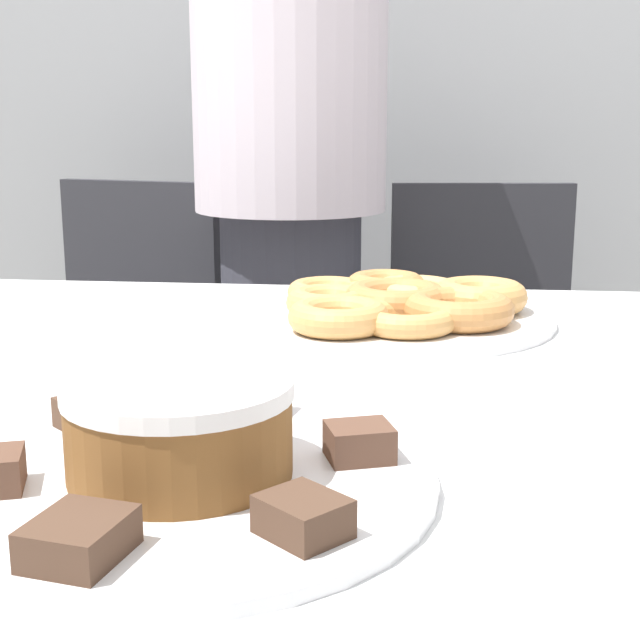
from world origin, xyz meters
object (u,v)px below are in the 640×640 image
(office_chair_right, at_px, (489,409))
(plate_cake, at_px, (182,480))
(office_chair_left, at_px, (110,396))
(frosted_cake, at_px, (180,427))
(plate_donuts, at_px, (395,317))
(person_standing, at_px, (290,181))

(office_chair_right, distance_m, plate_cake, 1.35)
(plate_cake, bearing_deg, office_chair_left, 112.00)
(frosted_cake, bearing_deg, office_chair_right, 75.85)
(office_chair_left, relative_size, plate_donuts, 2.20)
(plate_cake, bearing_deg, frosted_cake, 0.00)
(office_chair_left, xyz_separation_m, plate_donuts, (0.64, -0.72, 0.35))
(office_chair_right, xyz_separation_m, plate_cake, (-0.32, -1.26, 0.35))
(office_chair_right, bearing_deg, plate_cake, -111.57)
(office_chair_left, bearing_deg, plate_donuts, -33.22)
(office_chair_right, bearing_deg, frosted_cake, -111.57)
(plate_cake, relative_size, frosted_cake, 2.25)
(office_chair_right, bearing_deg, person_standing, 176.27)
(person_standing, height_order, plate_donuts, person_standing)
(office_chair_right, height_order, plate_donuts, office_chair_right)
(person_standing, height_order, plate_cake, person_standing)
(plate_donuts, bearing_deg, office_chair_right, 75.54)
(plate_cake, bearing_deg, office_chair_right, 75.85)
(frosted_cake, bearing_deg, person_standing, 94.60)
(person_standing, relative_size, frosted_cake, 10.75)
(office_chair_right, xyz_separation_m, plate_donuts, (-0.19, -0.72, 0.35))
(plate_donuts, bearing_deg, frosted_cake, -103.74)
(person_standing, xyz_separation_m, plate_cake, (0.10, -1.23, -0.12))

